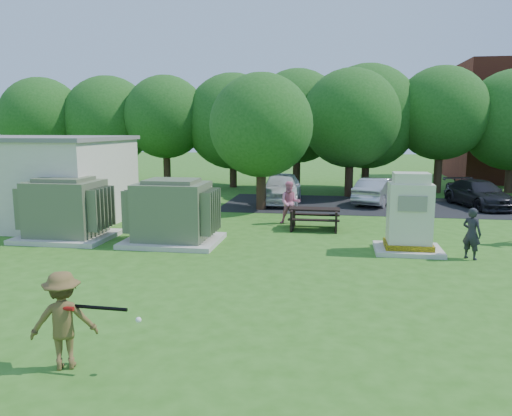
% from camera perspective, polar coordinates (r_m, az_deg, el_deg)
% --- Properties ---
extents(ground, '(120.00, 120.00, 0.00)m').
position_cam_1_polar(ground, '(11.50, -3.29, -9.61)').
color(ground, '#2D6619').
rests_on(ground, ground).
extents(parking_strip, '(20.00, 6.00, 0.01)m').
position_cam_1_polar(parking_strip, '(24.82, 19.90, 0.12)').
color(parking_strip, '#232326').
rests_on(parking_strip, ground).
extents(transformer_left, '(3.00, 2.40, 2.07)m').
position_cam_1_polar(transformer_left, '(17.75, -20.90, -0.24)').
color(transformer_left, beige).
rests_on(transformer_left, ground).
extents(transformer_right, '(3.00, 2.40, 2.07)m').
position_cam_1_polar(transformer_right, '(16.22, -9.52, -0.61)').
color(transformer_right, beige).
rests_on(transformer_right, ground).
extents(generator_cabinet, '(1.96, 1.60, 2.38)m').
position_cam_1_polar(generator_cabinet, '(15.52, 17.12, -1.07)').
color(generator_cabinet, beige).
rests_on(generator_cabinet, ground).
extents(picnic_table, '(1.82, 1.37, 0.78)m').
position_cam_1_polar(picnic_table, '(18.34, 6.69, -0.93)').
color(picnic_table, black).
rests_on(picnic_table, ground).
extents(batter, '(1.14, 0.92, 1.54)m').
position_cam_1_polar(batter, '(8.42, -21.15, -11.86)').
color(batter, brown).
rests_on(batter, ground).
extents(person_by_generator, '(0.64, 0.62, 1.48)m').
position_cam_1_polar(person_by_generator, '(15.34, 23.43, -2.70)').
color(person_by_generator, '#222227').
rests_on(person_by_generator, ground).
extents(person_at_picnic, '(0.87, 0.71, 1.65)m').
position_cam_1_polar(person_at_picnic, '(19.22, 3.93, 0.61)').
color(person_at_picnic, pink).
rests_on(person_at_picnic, ground).
extents(car_white, '(1.86, 4.45, 1.51)m').
position_cam_1_polar(car_white, '(24.53, 2.92, 2.33)').
color(car_white, white).
rests_on(car_white, ground).
extents(car_silver_a, '(2.64, 4.13, 1.29)m').
position_cam_1_polar(car_silver_a, '(24.88, 13.73, 1.92)').
color(car_silver_a, '#ACACB0').
rests_on(car_silver_a, ground).
extents(car_dark, '(2.85, 4.61, 1.25)m').
position_cam_1_polar(car_dark, '(25.47, 24.14, 1.49)').
color(car_dark, black).
rests_on(car_dark, ground).
extents(batting_equipment, '(1.24, 0.20, 0.24)m').
position_cam_1_polar(batting_equipment, '(8.03, -17.40, -11.07)').
color(batting_equipment, black).
rests_on(batting_equipment, ground).
extents(tree_row, '(41.30, 13.30, 7.30)m').
position_cam_1_polar(tree_row, '(29.12, 8.18, 10.05)').
color(tree_row, '#47301E').
rests_on(tree_row, ground).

